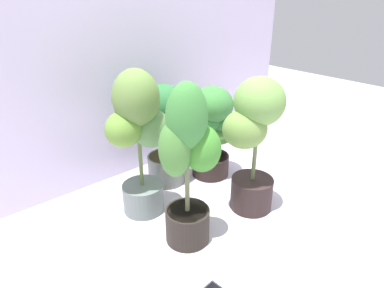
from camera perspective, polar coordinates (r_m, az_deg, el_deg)
name	(u,v)px	position (r m, az deg, el deg)	size (l,w,h in m)	color
ground_plane	(213,216)	(2.16, 3.70, -12.18)	(8.00, 8.00, 0.00)	silver
mylar_back_wall	(130,38)	(2.42, -10.64, 17.40)	(3.20, 0.01, 2.00)	silver
potted_plant_front_right	(253,137)	(2.01, 10.47, 1.19)	(0.47, 0.42, 0.87)	#322422
potted_plant_back_left	(139,133)	(1.97, -9.09, 1.80)	(0.43, 0.34, 0.92)	slate
potted_plant_front_left	(188,163)	(1.72, -0.66, -3.23)	(0.40, 0.31, 0.92)	#2A241D
potted_plant_back_center	(164,128)	(2.32, -4.88, 2.71)	(0.46, 0.39, 0.73)	slate
potted_plant_back_right	(212,125)	(2.43, 3.53, 3.18)	(0.51, 0.44, 0.69)	black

